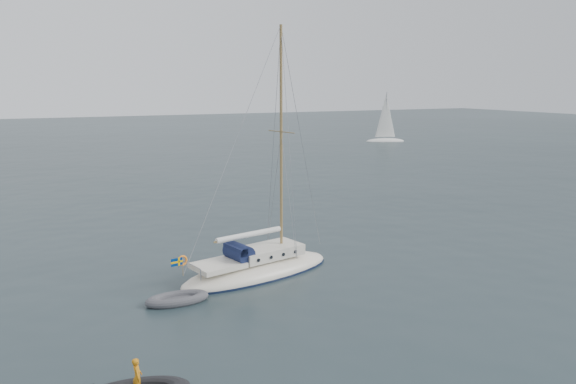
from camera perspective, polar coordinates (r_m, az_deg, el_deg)
name	(u,v)px	position (r m, az deg, el deg)	size (l,w,h in m)	color
ground	(289,275)	(28.48, 0.15, -8.43)	(300.00, 300.00, 0.00)	black
sailboat	(257,256)	(28.22, -3.13, -6.56)	(8.99, 2.70, 12.81)	beige
dinghy	(177,299)	(25.47, -11.19, -10.62)	(2.81, 1.27, 0.40)	#4C4C51
distant_yacht_b	(386,119)	(94.93, 9.89, 7.28)	(6.54, 3.49, 8.66)	silver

